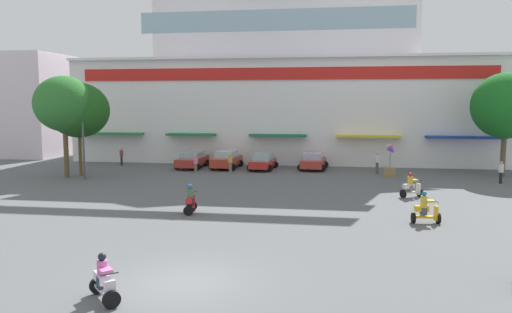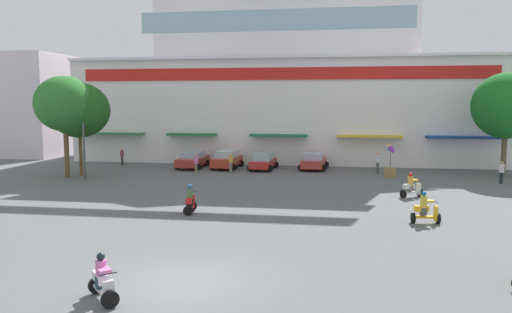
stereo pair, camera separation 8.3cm
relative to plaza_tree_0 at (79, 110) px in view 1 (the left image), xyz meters
The scene contains 21 objects.
ground_plane 17.94m from the plaza_tree_0, 28.89° to the right, with size 128.00×128.00×0.00m, color #595C5F.
colonial_building 21.91m from the plaza_tree_0, 45.93° to the left, with size 41.07×18.67×20.73m.
flank_building_left 19.36m from the plaza_tree_0, 136.02° to the left, with size 9.54×8.23×10.98m.
plaza_tree_0 is the anchor object (origin of this frame).
plaza_tree_1 33.50m from the plaza_tree_0, ahead, with size 5.17×5.45×8.16m.
plaza_tree_2 1.31m from the plaza_tree_0, 119.75° to the right, with size 4.53×4.57×7.87m.
parked_car_0 10.52m from the plaza_tree_0, 37.76° to the left, with size 2.57×4.56×1.45m.
parked_car_1 12.96m from the plaza_tree_0, 29.51° to the left, with size 2.63×4.37×1.57m.
parked_car_2 15.68m from the plaza_tree_0, 22.13° to the left, with size 2.47×4.12×1.45m.
parked_car_3 19.86m from the plaza_tree_0, 19.45° to the left, with size 2.63×4.11×1.44m.
scooter_rider_0 27.50m from the plaza_tree_0, 26.11° to the right, with size 1.37×0.62×1.60m.
scooter_rider_1 17.52m from the plaza_tree_0, 42.91° to the right, with size 0.66×1.38×1.58m.
scooter_rider_2 25.68m from the plaza_tree_0, 12.05° to the right, with size 1.48×1.13×1.55m.
scooter_rider_3 27.00m from the plaza_tree_0, 60.45° to the right, with size 1.38×1.43×1.44m.
pedestrian_0 7.71m from the plaza_tree_0, 84.56° to the left, with size 0.40×0.40×1.63m.
pedestrian_1 10.08m from the plaza_tree_0, 16.70° to the left, with size 0.40×0.40×1.64m.
pedestrian_2 24.39m from the plaza_tree_0, 11.64° to the left, with size 0.39×0.39×1.77m.
pedestrian_3 32.22m from the plaza_tree_0, ahead, with size 0.38×0.38×1.63m.
pedestrian_4 12.69m from the plaza_tree_0, 15.00° to the left, with size 0.43×0.43×1.66m.
streetlamp_near 2.59m from the plaza_tree_0, 54.76° to the right, with size 0.40×0.40×6.23m.
balloon_vendor_cart 24.87m from the plaza_tree_0, ahead, with size 0.96×0.70×2.56m.
Camera 1 is at (4.72, -15.17, 5.93)m, focal length 34.61 mm.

